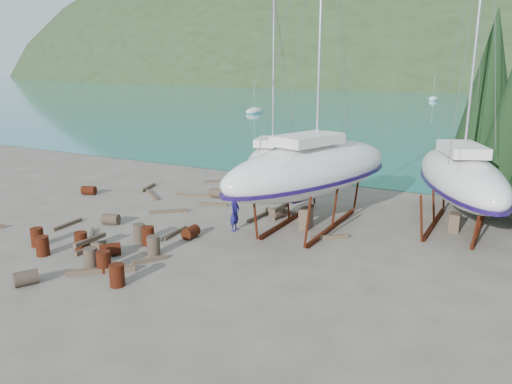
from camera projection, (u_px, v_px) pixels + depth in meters
The scene contains 47 objects.
ground at pixel (197, 244), 23.79m from camera, with size 600.00×600.00×0.00m, color #585245.
bay_water at pixel (510, 80), 291.51m from camera, with size 700.00×700.00×0.00m, color teal.
far_hill at pixel (510, 80), 295.76m from camera, with size 800.00×360.00×110.00m, color #202F17.
far_house_left at pixel (340, 78), 212.51m from camera, with size 6.60×5.60×5.60m.
far_house_center at pixel (438, 80), 193.87m from camera, with size 6.60×5.60×5.60m.
cypress_back_left at pixel (489, 94), 28.92m from camera, with size 4.14×4.14×11.50m.
moored_boat_left at pixel (254, 111), 88.67m from camera, with size 2.00×5.00×6.05m.
moored_boat_mid at pixel (510, 112), 87.03m from camera, with size 2.00×5.00×6.05m.
moored_boat_far at pixel (433, 99), 120.91m from camera, with size 2.00×5.00×6.05m.
large_sailboat_near at pixel (312, 169), 25.76m from camera, with size 7.00×12.56×19.00m.
large_sailboat_far at pixel (461, 177), 25.31m from camera, with size 7.11×11.13×17.03m.
small_sailboat_shore at pixel (270, 159), 33.87m from camera, with size 4.39×8.34×12.73m.
worker at pixel (235, 213), 25.48m from camera, with size 0.70×0.46×1.92m, color navy.
drum_0 at pixel (43, 246), 22.23m from camera, with size 0.58×0.58×0.88m, color #4F1E0D.
drum_1 at pixel (26, 278), 19.26m from camera, with size 0.58×0.58×0.88m, color #2D2823.
drum_2 at pixel (89, 190), 32.77m from camera, with size 0.58×0.58×0.88m, color #4F1E0D.
drum_3 at pixel (104, 262), 20.47m from camera, with size 0.58×0.58×0.88m, color #4F1E0D.
drum_4 at pixel (299, 192), 32.26m from camera, with size 0.58×0.58×0.88m, color #4F1E0D.
drum_5 at pixel (153, 246), 22.28m from camera, with size 0.58×0.58×0.88m, color #2D2823.
drum_6 at pixel (191, 232), 24.54m from camera, with size 0.58×0.58×0.88m, color #4F1E0D.
drum_7 at pixel (117, 275), 19.13m from camera, with size 0.58×0.58×0.88m, color #4F1E0D.
drum_9 at pixel (217, 193), 32.08m from camera, with size 0.58×0.58×0.88m, color #2D2823.
drum_10 at pixel (37, 237), 23.39m from camera, with size 0.58×0.58×0.88m, color #4F1E0D.
drum_11 at pixel (278, 213), 27.72m from camera, with size 0.58×0.58×0.88m, color #2D2823.
drum_12 at pixel (110, 250), 22.21m from camera, with size 0.58×0.58×0.88m, color #4F1E0D.
drum_13 at pixel (81, 241), 22.81m from camera, with size 0.58×0.58×0.88m, color #4F1E0D.
drum_14 at pixel (148, 236), 23.57m from camera, with size 0.58×0.58×0.88m, color #4F1E0D.
drum_15 at pixel (111, 219), 26.62m from camera, with size 0.58×0.58×0.88m, color #2D2823.
drum_16 at pixel (139, 233), 23.96m from camera, with size 0.58×0.58×0.88m, color #2D2823.
drum_17 at pixel (91, 258), 20.85m from camera, with size 0.58×0.58×0.88m, color #2D2823.
timber_0 at pixel (223, 181), 36.53m from camera, with size 0.14×2.84×0.14m, color brown.
timber_1 at pixel (330, 237), 24.41m from camera, with size 0.19×1.87×0.19m, color brown.
timber_2 at pixel (148, 187), 34.37m from camera, with size 0.19×2.10×0.19m, color brown.
timber_3 at pixel (91, 238), 24.36m from camera, with size 0.15×2.88×0.15m, color brown.
timber_4 at pixel (169, 211), 28.77m from camera, with size 0.17×2.23×0.17m, color brown.
timber_6 at pixel (282, 189), 33.85m from camera, with size 0.19×1.82×0.19m, color brown.
timber_7 at pixel (149, 260), 21.57m from camera, with size 0.17×1.49×0.17m, color brown.
timber_8 at pixel (213, 204), 30.20m from camera, with size 0.19×1.72×0.19m, color brown.
timber_9 at pixel (253, 191), 33.45m from camera, with size 0.15×2.70×0.15m, color brown.
timber_10 at pixel (262, 215), 28.10m from camera, with size 0.16×2.95×0.16m, color brown.
timber_11 at pixel (175, 233), 25.09m from camera, with size 0.15×2.12×0.15m, color brown.
timber_12 at pixel (68, 224), 26.41m from camera, with size 0.17×2.02×0.17m, color brown.
timber_15 at pixel (194, 195), 32.39m from camera, with size 0.15×2.45×0.15m, color brown.
timber_16 at pixel (101, 271), 20.37m from camera, with size 0.23×2.75×0.23m, color brown.
timber_17 at pixel (152, 195), 32.51m from camera, with size 0.16×2.63×0.16m, color brown.
timber_pile_fore at pixel (90, 244), 22.89m from camera, with size 1.80×1.80×0.60m.
timber_pile_aft at pixel (280, 211), 27.99m from camera, with size 1.80×1.80×0.60m.
Camera 1 is at (13.27, -18.33, 8.25)m, focal length 35.00 mm.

